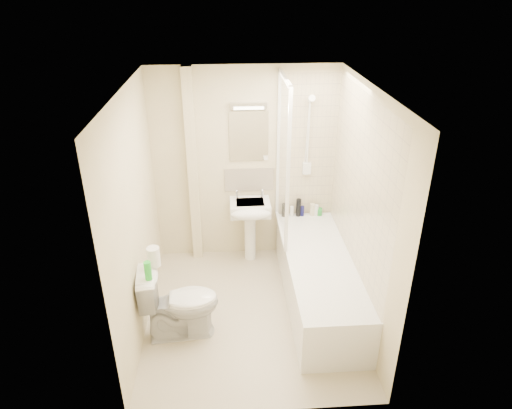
{
  "coord_description": "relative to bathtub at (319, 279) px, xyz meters",
  "views": [
    {
      "loc": [
        -0.21,
        -3.87,
        3.25
      ],
      "look_at": [
        0.06,
        0.2,
        1.21
      ],
      "focal_mm": 32.0,
      "sensor_mm": 36.0,
      "label": 1
    }
  ],
  "objects": [
    {
      "name": "bathtub",
      "position": [
        0.0,
        0.0,
        0.0
      ],
      "size": [
        0.7,
        2.1,
        0.55
      ],
      "color": "white",
      "rests_on": "ground"
    },
    {
      "name": "tile_right",
      "position": [
        0.34,
        0.0,
        1.14
      ],
      "size": [
        0.01,
        2.1,
        1.75
      ],
      "primitive_type": "cube",
      "color": "beige",
      "rests_on": "wall_right"
    },
    {
      "name": "ceiling",
      "position": [
        -0.75,
        -0.17,
        2.11
      ],
      "size": [
        2.2,
        2.5,
        0.02
      ],
      "primitive_type": "cube",
      "color": "white",
      "rests_on": "wall_back"
    },
    {
      "name": "strip_light",
      "position": [
        -0.7,
        1.05,
        1.66
      ],
      "size": [
        0.42,
        0.07,
        0.07
      ],
      "primitive_type": "cube",
      "color": "silver",
      "rests_on": "wall_back"
    },
    {
      "name": "shower_screen",
      "position": [
        -0.35,
        0.63,
        1.16
      ],
      "size": [
        0.04,
        0.92,
        1.8
      ],
      "color": "white",
      "rests_on": "bathtub"
    },
    {
      "name": "bottle_white_a",
      "position": [
        -0.17,
        0.99,
        0.33
      ],
      "size": [
        0.05,
        0.05,
        0.13
      ],
      "primitive_type": "cylinder",
      "color": "white",
      "rests_on": "bathtub"
    },
    {
      "name": "bottle_cream",
      "position": [
        0.09,
        0.99,
        0.34
      ],
      "size": [
        0.06,
        0.06,
        0.16
      ],
      "primitive_type": "cylinder",
      "color": "beige",
      "rests_on": "bathtub"
    },
    {
      "name": "bottle_black_a",
      "position": [
        -0.27,
        0.99,
        0.35
      ],
      "size": [
        0.06,
        0.06,
        0.17
      ],
      "primitive_type": "cylinder",
      "color": "black",
      "rests_on": "bathtub"
    },
    {
      "name": "bottle_blue",
      "position": [
        -0.04,
        0.99,
        0.33
      ],
      "size": [
        0.05,
        0.05,
        0.13
      ],
      "primitive_type": "cylinder",
      "color": "#12124F",
      "rests_on": "bathtub"
    },
    {
      "name": "green_bottle",
      "position": [
        -1.71,
        -0.55,
        0.57
      ],
      "size": [
        0.07,
        0.07,
        0.18
      ],
      "primitive_type": "cylinder",
      "color": "green",
      "rests_on": "toilet"
    },
    {
      "name": "shower_fixture",
      "position": [
        -0.0,
        1.02,
        1.26
      ],
      "size": [
        0.1,
        0.16,
        0.99
      ],
      "color": "white",
      "rests_on": "wall_back"
    },
    {
      "name": "toilet",
      "position": [
        -1.47,
        -0.42,
        0.1
      ],
      "size": [
        0.58,
        0.84,
        0.77
      ],
      "primitive_type": "imported",
      "rotation": [
        0.0,
        0.0,
        1.67
      ],
      "color": "white",
      "rests_on": "ground"
    },
    {
      "name": "bottle_green",
      "position": [
        0.18,
        0.99,
        0.31
      ],
      "size": [
        0.07,
        0.07,
        0.09
      ],
      "primitive_type": "cylinder",
      "color": "green",
      "rests_on": "bathtub"
    },
    {
      "name": "bottle_white_b",
      "position": [
        0.14,
        0.99,
        0.33
      ],
      "size": [
        0.06,
        0.06,
        0.14
      ],
      "primitive_type": "cylinder",
      "color": "white",
      "rests_on": "bathtub"
    },
    {
      "name": "splashback",
      "position": [
        -0.7,
        1.07,
        0.74
      ],
      "size": [
        0.6,
        0.02,
        0.3
      ],
      "primitive_type": "cube",
      "color": "beige",
      "rests_on": "wall_back"
    },
    {
      "name": "pipe_boxing",
      "position": [
        -1.37,
        1.02,
        0.91
      ],
      "size": [
        0.12,
        0.12,
        2.4
      ],
      "primitive_type": "cube",
      "color": "beige",
      "rests_on": "ground"
    },
    {
      "name": "pedestal_sink",
      "position": [
        -0.7,
        0.84,
        0.37
      ],
      "size": [
        0.48,
        0.46,
        0.93
      ],
      "color": "white",
      "rests_on": "ground"
    },
    {
      "name": "toilet_roll_upper",
      "position": [
        -1.69,
        -0.35,
        0.63
      ],
      "size": [
        0.12,
        0.12,
        0.11
      ],
      "primitive_type": "cylinder",
      "color": "white",
      "rests_on": "toilet_roll_lower"
    },
    {
      "name": "floor",
      "position": [
        -0.75,
        -0.17,
        -0.29
      ],
      "size": [
        2.5,
        2.5,
        0.0
      ],
      "primitive_type": "plane",
      "color": "beige",
      "rests_on": "ground"
    },
    {
      "name": "bottle_black_b",
      "position": [
        -0.09,
        0.99,
        0.38
      ],
      "size": [
        0.06,
        0.06,
        0.23
      ],
      "primitive_type": "cylinder",
      "color": "black",
      "rests_on": "bathtub"
    },
    {
      "name": "wall_back",
      "position": [
        -0.75,
        1.08,
        0.91
      ],
      "size": [
        2.2,
        0.02,
        2.4
      ],
      "primitive_type": "cube",
      "color": "beige",
      "rests_on": "ground"
    },
    {
      "name": "toilet_roll_lower",
      "position": [
        -1.68,
        -0.33,
        0.53
      ],
      "size": [
        0.11,
        0.11,
        0.1
      ],
      "primitive_type": "cylinder",
      "color": "white",
      "rests_on": "toilet"
    },
    {
      "name": "wall_right",
      "position": [
        0.35,
        -0.17,
        0.91
      ],
      "size": [
        0.02,
        2.5,
        2.4
      ],
      "primitive_type": "cube",
      "color": "beige",
      "rests_on": "ground"
    },
    {
      "name": "mirror",
      "position": [
        -0.7,
        1.07,
        1.29
      ],
      "size": [
        0.46,
        0.01,
        0.6
      ],
      "primitive_type": "cube",
      "color": "white",
      "rests_on": "wall_back"
    },
    {
      "name": "tile_back",
      "position": [
        0.0,
        1.07,
        1.14
      ],
      "size": [
        0.7,
        0.01,
        1.75
      ],
      "primitive_type": "cube",
      "color": "beige",
      "rests_on": "wall_back"
    },
    {
      "name": "wall_left",
      "position": [
        -1.85,
        -0.17,
        0.91
      ],
      "size": [
        0.02,
        2.5,
        2.4
      ],
      "primitive_type": "cube",
      "color": "beige",
      "rests_on": "ground"
    }
  ]
}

